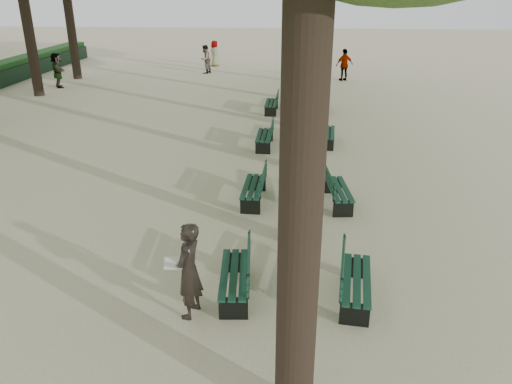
{
  "coord_description": "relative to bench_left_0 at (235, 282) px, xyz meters",
  "views": [
    {
      "loc": [
        1.38,
        -7.23,
        5.54
      ],
      "look_at": [
        0.6,
        3.0,
        1.2
      ],
      "focal_mm": 35.0,
      "sensor_mm": 36.0,
      "label": 1
    }
  ],
  "objects": [
    {
      "name": "pedestrian_e",
      "position": [
        -12.24,
        19.4,
        0.68
      ],
      "size": [
        1.27,
        1.69,
        1.9
      ],
      "primitive_type": "imported",
      "rotation": [
        0.0,
        0.0,
        2.14
      ],
      "color": "#262628",
      "rests_on": "ground"
    },
    {
      "name": "bench_left_0",
      "position": [
        0.0,
        0.0,
        0.0
      ],
      "size": [
        0.7,
        1.84,
        0.92
      ],
      "color": "black",
      "rests_on": "ground"
    },
    {
      "name": "ground",
      "position": [
        -0.37,
        -0.78,
        -0.27
      ],
      "size": [
        120.0,
        120.0,
        0.0
      ],
      "primitive_type": "plane",
      "color": "beige",
      "rests_on": "ground"
    },
    {
      "name": "bench_right_2",
      "position": [
        2.27,
        9.77,
        0.0
      ],
      "size": [
        0.69,
        1.84,
        0.92
      ],
      "color": "black",
      "rests_on": "ground"
    },
    {
      "name": "pedestrian_a",
      "position": [
        -4.79,
        24.72,
        0.62
      ],
      "size": [
        0.64,
        0.94,
        1.78
      ],
      "primitive_type": "imported",
      "rotation": [
        0.0,
        0.0,
        4.35
      ],
      "color": "#262628",
      "rests_on": "ground"
    },
    {
      "name": "pedestrian_d",
      "position": [
        -4.62,
        27.68,
        0.6
      ],
      "size": [
        0.65,
        0.93,
        1.75
      ],
      "primitive_type": "imported",
      "rotation": [
        0.0,
        0.0,
        4.32
      ],
      "color": "#262628",
      "rests_on": "ground"
    },
    {
      "name": "bench_right_0",
      "position": [
        2.27,
        -0.02,
        0.0
      ],
      "size": [
        0.77,
        1.85,
        0.92
      ],
      "color": "black",
      "rests_on": "ground"
    },
    {
      "name": "man_with_map",
      "position": [
        -0.72,
        -0.69,
        0.63
      ],
      "size": [
        0.7,
        0.79,
        1.81
      ],
      "color": "black",
      "rests_on": "ground"
    },
    {
      "name": "bench_left_3",
      "position": [
        0.0,
        14.47,
        0.0
      ],
      "size": [
        0.6,
        1.81,
        0.92
      ],
      "color": "black",
      "rests_on": "ground"
    },
    {
      "name": "bench_right_3",
      "position": [
        2.27,
        14.86,
        0.0
      ],
      "size": [
        0.66,
        1.83,
        0.92
      ],
      "color": "black",
      "rests_on": "ground"
    },
    {
      "name": "bench_left_1",
      "position": [
        0.0,
        4.36,
        0.0
      ],
      "size": [
        0.63,
        1.82,
        0.92
      ],
      "color": "black",
      "rests_on": "ground"
    },
    {
      "name": "bench_left_2",
      "position": [
        0.0,
        9.24,
        0.0
      ],
      "size": [
        0.59,
        1.81,
        0.92
      ],
      "color": "black",
      "rests_on": "ground"
    },
    {
      "name": "pedestrian_c",
      "position": [
        3.98,
        22.76,
        0.66
      ],
      "size": [
        1.15,
        0.78,
        1.87
      ],
      "primitive_type": "imported",
      "rotation": [
        0.0,
        0.0,
        3.55
      ],
      "color": "#262628",
      "rests_on": "ground"
    },
    {
      "name": "bench_right_1",
      "position": [
        2.27,
        4.36,
        0.0
      ],
      "size": [
        0.76,
        1.85,
        0.92
      ],
      "color": "black",
      "rests_on": "ground"
    }
  ]
}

